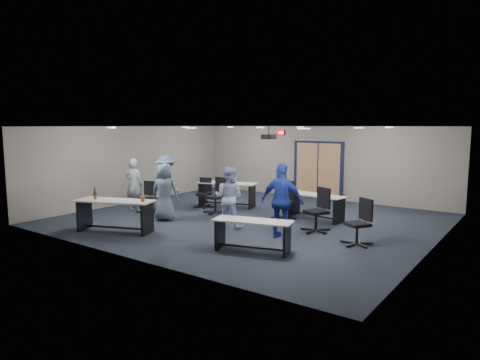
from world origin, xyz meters
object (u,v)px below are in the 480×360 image
Objects in this scene: table_front_right at (253,230)px; person_plaid at (165,192)px; person_navy at (282,201)px; table_front_left at (115,210)px; person_lightblue at (229,197)px; table_back_right at (316,202)px; person_gray at (134,185)px; chair_loose_left at (147,197)px; person_back at (166,183)px; chair_back_b at (215,196)px; chair_back_a at (204,193)px; chair_back_d at (316,210)px; chair_loose_right at (357,222)px; chair_back_c at (284,200)px; table_back_left at (227,190)px.

person_plaid reaches higher than table_front_right.
table_front_left is at bearing 19.34° from person_navy.
person_lightblue is (2.02, 0.39, -0.01)m from person_plaid.
table_front_left is 3.91m from table_front_right.
person_gray is at bearing -146.00° from table_back_right.
chair_loose_left is 0.54× the size of person_back.
table_front_left is 3.38m from chair_back_b.
table_front_left is 3.83m from chair_back_a.
person_lightblue is (-2.12, -0.94, 0.25)m from chair_back_d.
person_plaid is 1.01× the size of person_lightblue.
chair_back_d is 0.67× the size of person_gray.
chair_loose_right is (1.31, -0.59, -0.03)m from chair_back_d.
table_front_right is 5.27m from chair_loose_left.
table_front_left is 1.88× the size of chair_back_d.
table_front_left is 4.77m from chair_back_c.
person_plaid is at bearing -131.94° from table_back_right.
chair_back_a is at bearing -145.35° from table_back_left.
chair_back_d is 1.18m from person_navy.
person_lightblue reaches higher than chair_loose_left.
table_back_left is (0.22, 4.44, -0.02)m from table_front_left.
table_back_left is 3.05m from person_gray.
person_navy reaches higher than chair_back_a.
table_front_right is 5.77m from person_gray.
person_plaid is at bearing 138.80° from person_back.
chair_back_a is at bearing -161.04° from chair_loose_right.
table_back_left is 4.22m from chair_back_d.
person_gray is 3.79m from person_lightblue.
chair_back_d is 0.62× the size of person_navy.
chair_loose_left is at bearing -44.68° from person_plaid.
chair_back_b is 1.73m from person_plaid.
chair_back_c is at bearing -126.20° from person_lightblue.
table_back_left is 2.69m from chair_loose_left.
table_back_right is at bearing -136.94° from person_lightblue.
table_back_left is 1.25× the size of person_gray.
chair_back_b is 2.65m from person_gray.
person_navy reaches higher than table_front_right.
chair_loose_right is at bearing -172.89° from person_navy.
table_back_left is 1.16× the size of person_back.
table_front_right is 2.43m from chair_back_d.
person_plaid is at bearing -4.07° from person_navy.
chair_back_a is (-0.28, 3.82, -0.08)m from table_front_left.
table_front_left reaches higher than chair_loose_right.
table_front_left is 1.02× the size of table_back_left.
person_back reaches higher than chair_loose_right.
table_back_left reaches higher than table_front_right.
person_gray is (-5.91, -0.95, 0.28)m from chair_back_d.
chair_back_d is 5.00m from person_back.
person_navy reaches higher than table_front_left.
chair_back_d is at bearing 172.34° from person_plaid.
person_back is at bearing 141.60° from table_front_right.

